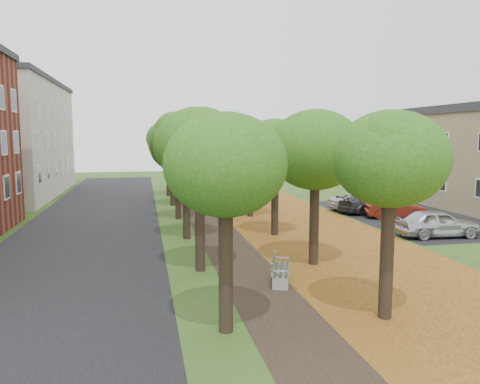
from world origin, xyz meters
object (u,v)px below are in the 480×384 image
bench (280,269)px  car_silver (438,223)px  car_grey (367,203)px  car_red (396,209)px  car_white (361,202)px

bench → car_silver: size_ratio=0.47×
bench → car_silver: car_silver is taller
bench → car_grey: (10.51, 13.92, 0.16)m
car_grey → car_red: bearing=178.6°
car_red → bench: bearing=150.5°
car_grey → car_white: 0.92m
car_white → car_red: bearing=-173.1°
bench → car_grey: car_grey is taller
bench → car_grey: 17.44m
bench → car_grey: size_ratio=0.46×
car_grey → car_white: bearing=-19.2°
car_silver → car_red: (0.79, 5.63, -0.10)m
car_silver → car_red: size_ratio=1.12×
car_white → car_silver: bearing=173.7°
car_silver → car_grey: 8.10m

